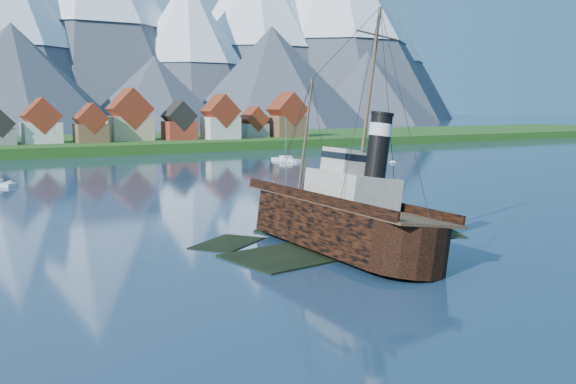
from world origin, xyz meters
TOP-DOWN VIEW (x-y plane):
  - ground at (0.00, 0.00)m, footprint 1400.00×1400.00m
  - shoal at (1.78, 2.15)m, footprint 31.71×21.24m
  - shore_bank at (0.00, 170.00)m, footprint 600.00×80.00m
  - seawall at (0.00, 132.00)m, footprint 600.00×2.50m
  - tugboat_wreck at (-0.73, -0.48)m, footprint 7.45×32.08m
  - sailboat_d at (65.52, 74.80)m, footprint 6.82×9.14m
  - sailboat_e at (47.52, 89.93)m, footprint 3.23×10.42m

SIDE VIEW (x-z plane):
  - shoal at x=1.78m, z-range -0.92..0.22m
  - ground at x=0.00m, z-range 0.00..0.00m
  - shore_bank at x=0.00m, z-range -1.60..1.60m
  - seawall at x=0.00m, z-range -1.00..1.00m
  - sailboat_e at x=47.52m, z-range -5.70..6.22m
  - sailboat_d at x=65.52m, z-range -6.05..6.63m
  - tugboat_wreck at x=-0.73m, z-range -9.53..15.90m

